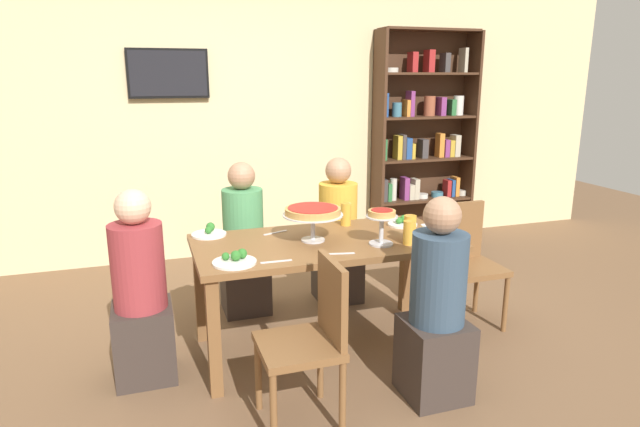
{
  "coord_description": "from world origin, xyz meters",
  "views": [
    {
      "loc": [
        -1.06,
        -3.11,
        1.76
      ],
      "look_at": [
        0.0,
        0.1,
        0.89
      ],
      "focal_mm": 30.38,
      "sensor_mm": 36.0,
      "label": 1
    }
  ],
  "objects_px": {
    "dining_table": "(325,254)",
    "water_glass_clear_near": "(425,233)",
    "deep_dish_pizza_stand": "(313,213)",
    "beer_glass_amber_short": "(409,233)",
    "diner_near_right": "(437,314)",
    "chair_head_east": "(467,258)",
    "chair_near_left": "(312,334)",
    "salad_plate_spare": "(402,223)",
    "beer_glass_amber_spare": "(346,214)",
    "cutlery_fork_far": "(339,254)",
    "diner_far_right": "(338,240)",
    "salad_plate_far_diner": "(235,259)",
    "diner_head_west": "(141,300)",
    "beer_glass_amber_tall": "(410,228)",
    "bookshelf": "(423,138)",
    "cutlery_knife_near": "(275,233)",
    "salad_plate_near_diner": "(209,232)",
    "cutlery_fork_near": "(276,261)",
    "diner_far_left": "(244,249)",
    "personal_pizza_stand": "(382,220)",
    "television": "(168,73)"
  },
  "relations": [
    {
      "from": "beer_glass_amber_tall",
      "to": "chair_head_east",
      "type": "bearing_deg",
      "value": 20.58
    },
    {
      "from": "salad_plate_spare",
      "to": "beer_glass_amber_spare",
      "type": "xyz_separation_m",
      "value": [
        -0.37,
        0.12,
        0.06
      ]
    },
    {
      "from": "beer_glass_amber_short",
      "to": "water_glass_clear_near",
      "type": "xyz_separation_m",
      "value": [
        0.14,
        0.05,
        -0.02
      ]
    },
    {
      "from": "bookshelf",
      "to": "diner_far_right",
      "type": "height_order",
      "value": "bookshelf"
    },
    {
      "from": "diner_far_left",
      "to": "salad_plate_far_diner",
      "type": "height_order",
      "value": "diner_far_left"
    },
    {
      "from": "beer_glass_amber_spare",
      "to": "diner_far_left",
      "type": "bearing_deg",
      "value": 145.29
    },
    {
      "from": "bookshelf",
      "to": "diner_head_west",
      "type": "xyz_separation_m",
      "value": [
        -2.92,
        -2.04,
        -0.62
      ]
    },
    {
      "from": "salad_plate_near_diner",
      "to": "cutlery_fork_near",
      "type": "relative_size",
      "value": 1.26
    },
    {
      "from": "bookshelf",
      "to": "beer_glass_amber_tall",
      "type": "bearing_deg",
      "value": -120.24
    },
    {
      "from": "chair_near_left",
      "to": "beer_glass_amber_spare",
      "type": "height_order",
      "value": "beer_glass_amber_spare"
    },
    {
      "from": "water_glass_clear_near",
      "to": "salad_plate_spare",
      "type": "bearing_deg",
      "value": 86.94
    },
    {
      "from": "diner_far_right",
      "to": "cutlery_knife_near",
      "type": "relative_size",
      "value": 6.39
    },
    {
      "from": "dining_table",
      "to": "salad_plate_near_diner",
      "type": "bearing_deg",
      "value": 153.21
    },
    {
      "from": "diner_near_right",
      "to": "chair_head_east",
      "type": "height_order",
      "value": "diner_near_right"
    },
    {
      "from": "diner_near_right",
      "to": "beer_glass_amber_tall",
      "type": "xyz_separation_m",
      "value": [
        0.12,
        0.56,
        0.33
      ]
    },
    {
      "from": "salad_plate_far_diner",
      "to": "cutlery_knife_near",
      "type": "xyz_separation_m",
      "value": [
        0.35,
        0.5,
        -0.02
      ]
    },
    {
      "from": "bookshelf",
      "to": "cutlery_knife_near",
      "type": "bearing_deg",
      "value": -139.27
    },
    {
      "from": "dining_table",
      "to": "deep_dish_pizza_stand",
      "type": "xyz_separation_m",
      "value": [
        -0.08,
        0.01,
        0.28
      ]
    },
    {
      "from": "salad_plate_far_diner",
      "to": "beer_glass_amber_tall",
      "type": "distance_m",
      "value": 1.13
    },
    {
      "from": "diner_near_right",
      "to": "beer_glass_amber_short",
      "type": "xyz_separation_m",
      "value": [
        0.07,
        0.48,
        0.32
      ]
    },
    {
      "from": "dining_table",
      "to": "chair_near_left",
      "type": "height_order",
      "value": "chair_near_left"
    },
    {
      "from": "diner_far_right",
      "to": "chair_near_left",
      "type": "xyz_separation_m",
      "value": [
        -0.67,
        -1.45,
        -0.01
      ]
    },
    {
      "from": "dining_table",
      "to": "water_glass_clear_near",
      "type": "relative_size",
      "value": 16.4
    },
    {
      "from": "deep_dish_pizza_stand",
      "to": "diner_far_right",
      "type": "bearing_deg",
      "value": 58.88
    },
    {
      "from": "deep_dish_pizza_stand",
      "to": "salad_plate_spare",
      "type": "distance_m",
      "value": 0.74
    },
    {
      "from": "diner_near_right",
      "to": "chair_near_left",
      "type": "height_order",
      "value": "diner_near_right"
    },
    {
      "from": "salad_plate_far_diner",
      "to": "beer_glass_amber_spare",
      "type": "relative_size",
      "value": 1.56
    },
    {
      "from": "deep_dish_pizza_stand",
      "to": "salad_plate_spare",
      "type": "bearing_deg",
      "value": 12.4
    },
    {
      "from": "water_glass_clear_near",
      "to": "dining_table",
      "type": "bearing_deg",
      "value": 161.58
    },
    {
      "from": "bookshelf",
      "to": "beer_glass_amber_spare",
      "type": "height_order",
      "value": "bookshelf"
    },
    {
      "from": "chair_near_left",
      "to": "cutlery_knife_near",
      "type": "relative_size",
      "value": 4.83
    },
    {
      "from": "dining_table",
      "to": "salad_plate_spare",
      "type": "xyz_separation_m",
      "value": [
        0.62,
        0.16,
        0.11
      ]
    },
    {
      "from": "diner_far_left",
      "to": "salad_plate_near_diner",
      "type": "distance_m",
      "value": 0.55
    },
    {
      "from": "salad_plate_near_diner",
      "to": "water_glass_clear_near",
      "type": "bearing_deg",
      "value": -22.99
    },
    {
      "from": "television",
      "to": "cutlery_fork_far",
      "type": "relative_size",
      "value": 3.97
    },
    {
      "from": "television",
      "to": "salad_plate_spare",
      "type": "height_order",
      "value": "television"
    },
    {
      "from": "salad_plate_far_diner",
      "to": "beer_glass_amber_spare",
      "type": "bearing_deg",
      "value": 31.86
    },
    {
      "from": "beer_glass_amber_short",
      "to": "cutlery_fork_near",
      "type": "distance_m",
      "value": 0.86
    },
    {
      "from": "deep_dish_pizza_stand",
      "to": "beer_glass_amber_short",
      "type": "relative_size",
      "value": 2.54
    },
    {
      "from": "deep_dish_pizza_stand",
      "to": "diner_near_right",
      "type": "bearing_deg",
      "value": -57.4
    },
    {
      "from": "deep_dish_pizza_stand",
      "to": "cutlery_fork_far",
      "type": "xyz_separation_m",
      "value": [
        0.07,
        -0.3,
        -0.18
      ]
    },
    {
      "from": "chair_near_left",
      "to": "cutlery_fork_near",
      "type": "xyz_separation_m",
      "value": [
        -0.08,
        0.42,
        0.26
      ]
    },
    {
      "from": "dining_table",
      "to": "diner_far_left",
      "type": "xyz_separation_m",
      "value": [
        -0.39,
        0.73,
        -0.15
      ]
    },
    {
      "from": "salad_plate_far_diner",
      "to": "beer_glass_amber_tall",
      "type": "bearing_deg",
      "value": 4.28
    },
    {
      "from": "bookshelf",
      "to": "beer_glass_amber_spare",
      "type": "distance_m",
      "value": 2.33
    },
    {
      "from": "personal_pizza_stand",
      "to": "water_glass_clear_near",
      "type": "relative_size",
      "value": 2.21
    },
    {
      "from": "diner_head_west",
      "to": "chair_head_east",
      "type": "bearing_deg",
      "value": 1.94
    },
    {
      "from": "water_glass_clear_near",
      "to": "salad_plate_far_diner",
      "type": "bearing_deg",
      "value": -177.65
    },
    {
      "from": "cutlery_fork_far",
      "to": "cutlery_fork_near",
      "type": "bearing_deg",
      "value": -165.72
    },
    {
      "from": "diner_head_west",
      "to": "beer_glass_amber_tall",
      "type": "xyz_separation_m",
      "value": [
        1.65,
        -0.14,
        0.33
      ]
    }
  ]
}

